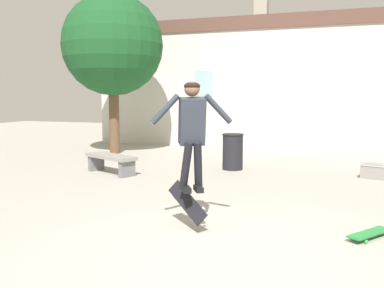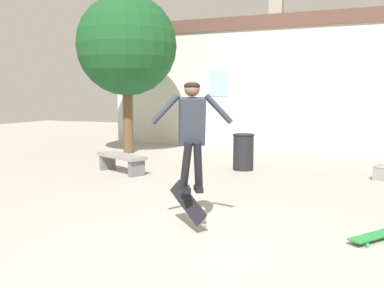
{
  "view_description": "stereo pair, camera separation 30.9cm",
  "coord_description": "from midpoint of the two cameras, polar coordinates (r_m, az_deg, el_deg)",
  "views": [
    {
      "loc": [
        1.33,
        -4.86,
        1.9
      ],
      "look_at": [
        -0.58,
        0.6,
        1.22
      ],
      "focal_mm": 40.0,
      "sensor_mm": 36.0,
      "label": 1
    },
    {
      "loc": [
        1.62,
        -4.75,
        1.9
      ],
      "look_at": [
        -0.58,
        0.6,
        1.22
      ],
      "focal_mm": 40.0,
      "sensor_mm": 36.0,
      "label": 2
    }
  ],
  "objects": [
    {
      "name": "skateboard_resting",
      "position": [
        6.17,
        24.27,
        -11.16
      ],
      "size": [
        0.6,
        0.74,
        0.08
      ],
      "rotation": [
        0.0,
        0.0,
        4.09
      ],
      "color": "#237F38",
      "rests_on": "ground_plane"
    },
    {
      "name": "skater",
      "position": [
        5.8,
        1.53,
        2.38
      ],
      "size": [
        1.02,
        0.64,
        1.51
      ],
      "rotation": [
        0.0,
        0.0,
        -1.04
      ],
      "color": "#282D38"
    },
    {
      "name": "park_bench",
      "position": [
        10.46,
        -8.57,
        -2.07
      ],
      "size": [
        1.55,
        1.04,
        0.45
      ],
      "rotation": [
        0.0,
        0.0,
        -0.43
      ],
      "color": "gray",
      "rests_on": "ground_plane"
    },
    {
      "name": "skateboard_flipping",
      "position": [
        6.08,
        0.9,
        -7.76
      ],
      "size": [
        0.72,
        0.47,
        0.53
      ],
      "rotation": [
        0.0,
        0.0,
        -0.61
      ],
      "color": "black"
    },
    {
      "name": "building_backdrop",
      "position": [
        14.87,
        16.78,
        8.17
      ],
      "size": [
        15.82,
        0.52,
        5.49
      ],
      "color": "beige",
      "rests_on": "ground_plane"
    },
    {
      "name": "ground_plane",
      "position": [
        5.37,
        5.12,
        -14.03
      ],
      "size": [
        40.0,
        40.0,
        0.0
      ],
      "primitive_type": "plane",
      "color": "#A39E93"
    },
    {
      "name": "tree_left",
      "position": [
        14.01,
        -8.05,
        12.85
      ],
      "size": [
        3.18,
        3.18,
        5.03
      ],
      "color": "brown",
      "rests_on": "ground_plane"
    },
    {
      "name": "trash_bin",
      "position": [
        10.82,
        7.67,
        -0.95
      ],
      "size": [
        0.55,
        0.55,
        0.91
      ],
      "color": "black",
      "rests_on": "ground_plane"
    }
  ]
}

